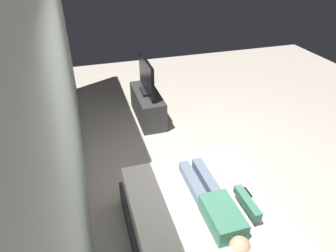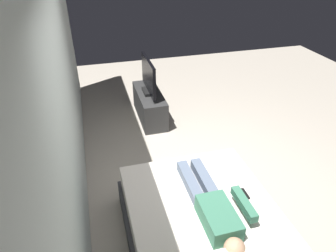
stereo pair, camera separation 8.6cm
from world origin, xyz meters
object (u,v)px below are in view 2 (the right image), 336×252
at_px(remote, 245,194).
at_px(bed, 206,237).
at_px(tv_stand, 150,105).
at_px(person, 214,208).
at_px(tv, 149,77).

bearing_deg(remote, bed, 110.99).
bearing_deg(bed, tv_stand, -1.12).
xyz_separation_m(person, remote, (0.15, -0.40, -0.07)).
xyz_separation_m(person, tv_stand, (2.83, 0.01, -0.37)).
relative_size(person, remote, 8.40).
distance_m(tv_stand, tv, 0.53).
xyz_separation_m(remote, tv, (2.68, 0.41, 0.24)).
bearing_deg(tv_stand, person, -179.82).
bearing_deg(tv, bed, 178.88).
bearing_deg(bed, tv, -1.12).
bearing_deg(bed, remote, -69.01).
distance_m(remote, tv, 2.72).
height_order(remote, tv, tv).
xyz_separation_m(remote, tv_stand, (2.68, 0.41, -0.30)).
relative_size(bed, remote, 13.13).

